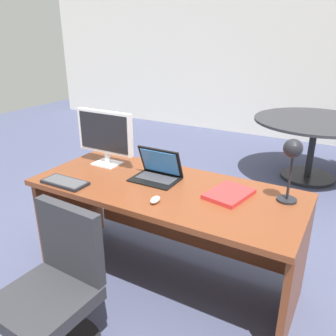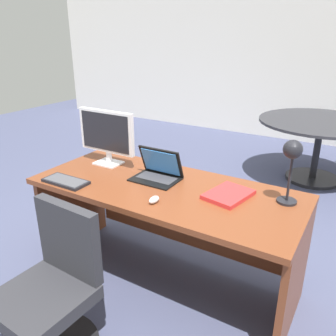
{
  "view_description": "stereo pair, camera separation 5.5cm",
  "coord_description": "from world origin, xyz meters",
  "px_view_note": "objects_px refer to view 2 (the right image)",
  "views": [
    {
      "loc": [
        1.05,
        -1.82,
        1.71
      ],
      "look_at": [
        0.0,
        0.04,
        0.87
      ],
      "focal_mm": 36.99,
      "sensor_mm": 36.0,
      "label": 1
    },
    {
      "loc": [
        1.1,
        -1.79,
        1.71
      ],
      "look_at": [
        0.0,
        0.04,
        0.87
      ],
      "focal_mm": 36.99,
      "sensor_mm": 36.0,
      "label": 2
    }
  ],
  "objects_px": {
    "desk_lamp": "(292,158)",
    "office_chair": "(52,300)",
    "monitor": "(107,134)",
    "desk": "(169,211)",
    "book": "(228,195)",
    "keyboard": "(66,181)",
    "meeting_table": "(319,135)",
    "laptop": "(159,169)",
    "mouse": "(154,200)"
  },
  "relations": [
    {
      "from": "mouse",
      "to": "office_chair",
      "type": "height_order",
      "value": "office_chair"
    },
    {
      "from": "laptop",
      "to": "desk_lamp",
      "type": "xyz_separation_m",
      "value": [
        0.87,
        0.06,
        0.23
      ]
    },
    {
      "from": "laptop",
      "to": "office_chair",
      "type": "distance_m",
      "value": 1.06
    },
    {
      "from": "keyboard",
      "to": "meeting_table",
      "type": "relative_size",
      "value": 0.23
    },
    {
      "from": "mouse",
      "to": "office_chair",
      "type": "bearing_deg",
      "value": -115.06
    },
    {
      "from": "laptop",
      "to": "book",
      "type": "relative_size",
      "value": 0.95
    },
    {
      "from": "mouse",
      "to": "meeting_table",
      "type": "bearing_deg",
      "value": 78.96
    },
    {
      "from": "keyboard",
      "to": "office_chair",
      "type": "bearing_deg",
      "value": -53.72
    },
    {
      "from": "desk_lamp",
      "to": "office_chair",
      "type": "bearing_deg",
      "value": -134.19
    },
    {
      "from": "desk",
      "to": "office_chair",
      "type": "height_order",
      "value": "office_chair"
    },
    {
      "from": "laptop",
      "to": "office_chair",
      "type": "relative_size",
      "value": 0.37
    },
    {
      "from": "keyboard",
      "to": "book",
      "type": "distance_m",
      "value": 1.1
    },
    {
      "from": "keyboard",
      "to": "meeting_table",
      "type": "height_order",
      "value": "keyboard"
    },
    {
      "from": "desk",
      "to": "laptop",
      "type": "relative_size",
      "value": 5.64
    },
    {
      "from": "desk",
      "to": "book",
      "type": "relative_size",
      "value": 5.38
    },
    {
      "from": "keyboard",
      "to": "desk_lamp",
      "type": "relative_size",
      "value": 0.8
    },
    {
      "from": "monitor",
      "to": "meeting_table",
      "type": "distance_m",
      "value": 2.7
    },
    {
      "from": "office_chair",
      "to": "meeting_table",
      "type": "height_order",
      "value": "office_chair"
    },
    {
      "from": "mouse",
      "to": "office_chair",
      "type": "distance_m",
      "value": 0.79
    },
    {
      "from": "laptop",
      "to": "book",
      "type": "height_order",
      "value": "laptop"
    },
    {
      "from": "laptop",
      "to": "keyboard",
      "type": "xyz_separation_m",
      "value": [
        -0.5,
        -0.4,
        -0.06
      ]
    },
    {
      "from": "mouse",
      "to": "book",
      "type": "height_order",
      "value": "mouse"
    },
    {
      "from": "book",
      "to": "meeting_table",
      "type": "xyz_separation_m",
      "value": [
        0.18,
        2.45,
        -0.19
      ]
    },
    {
      "from": "desk_lamp",
      "to": "meeting_table",
      "type": "xyz_separation_m",
      "value": [
        -0.15,
        2.36,
        -0.47
      ]
    },
    {
      "from": "monitor",
      "to": "keyboard",
      "type": "relative_size",
      "value": 1.52
    },
    {
      "from": "keyboard",
      "to": "mouse",
      "type": "bearing_deg",
      "value": 5.5
    },
    {
      "from": "keyboard",
      "to": "desk_lamp",
      "type": "bearing_deg",
      "value": 18.52
    },
    {
      "from": "monitor",
      "to": "book",
      "type": "xyz_separation_m",
      "value": [
        1.02,
        -0.06,
        -0.23
      ]
    },
    {
      "from": "monitor",
      "to": "office_chair",
      "type": "xyz_separation_m",
      "value": [
        0.39,
        -0.97,
        -0.65
      ]
    },
    {
      "from": "laptop",
      "to": "meeting_table",
      "type": "height_order",
      "value": "laptop"
    },
    {
      "from": "meeting_table",
      "to": "book",
      "type": "bearing_deg",
      "value": -94.26
    },
    {
      "from": "book",
      "to": "monitor",
      "type": "bearing_deg",
      "value": 176.53
    },
    {
      "from": "desk",
      "to": "office_chair",
      "type": "relative_size",
      "value": 2.1
    },
    {
      "from": "book",
      "to": "keyboard",
      "type": "bearing_deg",
      "value": -160.15
    },
    {
      "from": "meeting_table",
      "to": "office_chair",
      "type": "bearing_deg",
      "value": -103.72
    },
    {
      "from": "mouse",
      "to": "meeting_table",
      "type": "xyz_separation_m",
      "value": [
        0.54,
        2.75,
        -0.2
      ]
    },
    {
      "from": "meeting_table",
      "to": "mouse",
      "type": "bearing_deg",
      "value": -101.04
    },
    {
      "from": "monitor",
      "to": "book",
      "type": "height_order",
      "value": "monitor"
    },
    {
      "from": "book",
      "to": "desk_lamp",
      "type": "bearing_deg",
      "value": 14.23
    },
    {
      "from": "monitor",
      "to": "desk_lamp",
      "type": "distance_m",
      "value": 1.36
    },
    {
      "from": "desk",
      "to": "meeting_table",
      "type": "bearing_deg",
      "value": 76.32
    },
    {
      "from": "mouse",
      "to": "keyboard",
      "type": "bearing_deg",
      "value": -174.5
    },
    {
      "from": "desk_lamp",
      "to": "keyboard",
      "type": "bearing_deg",
      "value": -161.48
    },
    {
      "from": "monitor",
      "to": "desk",
      "type": "bearing_deg",
      "value": -8.32
    },
    {
      "from": "monitor",
      "to": "mouse",
      "type": "height_order",
      "value": "monitor"
    },
    {
      "from": "mouse",
      "to": "office_chair",
      "type": "relative_size",
      "value": 0.1
    },
    {
      "from": "keyboard",
      "to": "mouse",
      "type": "xyz_separation_m",
      "value": [
        0.68,
        0.07,
        0.01
      ]
    },
    {
      "from": "laptop",
      "to": "meeting_table",
      "type": "bearing_deg",
      "value": 73.5
    },
    {
      "from": "desk_lamp",
      "to": "book",
      "type": "xyz_separation_m",
      "value": [
        -0.33,
        -0.08,
        -0.28
      ]
    },
    {
      "from": "laptop",
      "to": "desk_lamp",
      "type": "distance_m",
      "value": 0.9
    }
  ]
}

